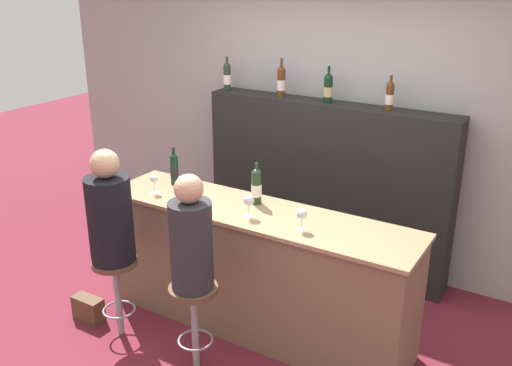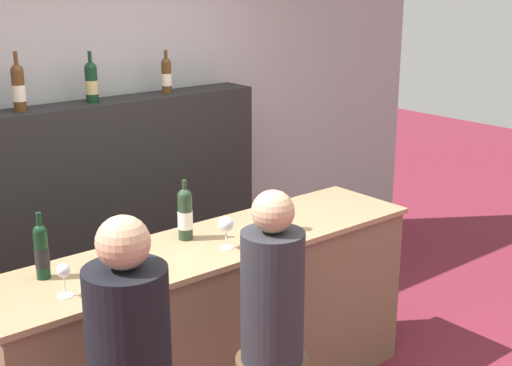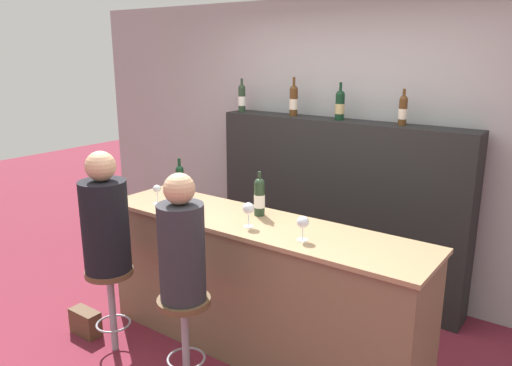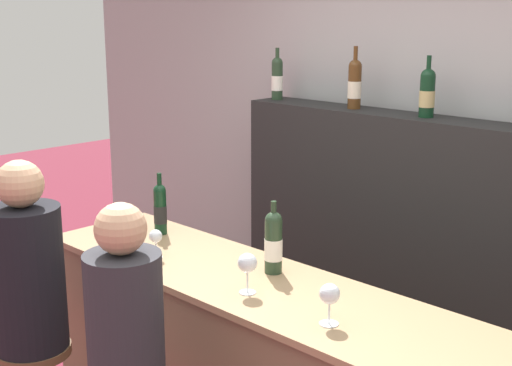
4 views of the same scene
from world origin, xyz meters
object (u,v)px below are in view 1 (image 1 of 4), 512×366
at_px(wine_bottle_backbar_0, 227,76).
at_px(wine_bottle_backbar_3, 390,96).
at_px(wine_bottle_counter_0, 174,169).
at_px(wine_glass_2, 249,201).
at_px(bar_stool_left, 116,277).
at_px(guest_seated_right, 191,239).
at_px(wine_bottle_backbar_2, 328,88).
at_px(wine_glass_0, 154,180).
at_px(wine_glass_1, 182,188).
at_px(handbag, 88,309).
at_px(wine_bottle_backbar_1, 281,81).
at_px(wine_glass_3, 302,215).
at_px(bar_stool_right, 194,305).
at_px(wine_bottle_counter_1, 256,186).
at_px(guest_seated_left, 110,214).

distance_m(wine_bottle_backbar_0, wine_bottle_backbar_3, 1.60).
height_order(wine_bottle_counter_0, wine_glass_2, wine_bottle_counter_0).
xyz_separation_m(bar_stool_left, guest_seated_right, (0.73, 0.00, 0.50)).
height_order(wine_bottle_backbar_2, wine_glass_2, wine_bottle_backbar_2).
xyz_separation_m(wine_glass_0, wine_glass_1, (0.28, 0.00, -0.01)).
bearing_deg(handbag, wine_glass_0, 57.00).
height_order(wine_bottle_counter_0, wine_bottle_backbar_1, wine_bottle_backbar_1).
bearing_deg(wine_glass_3, bar_stool_right, -137.23).
bearing_deg(bar_stool_left, bar_stool_right, 0.00).
height_order(wine_bottle_counter_1, wine_glass_1, wine_bottle_counter_1).
bearing_deg(wine_bottle_counter_1, bar_stool_left, -135.95).
relative_size(wine_glass_0, guest_seated_left, 0.18).
bearing_deg(bar_stool_right, wine_bottle_backbar_3, 70.42).
xyz_separation_m(wine_glass_2, bar_stool_right, (-0.13, -0.51, -0.62)).
bearing_deg(wine_bottle_backbar_3, guest_seated_left, -126.97).
height_order(wine_glass_0, guest_seated_left, guest_seated_left).
distance_m(wine_bottle_backbar_1, wine_glass_2, 1.53).
height_order(wine_bottle_backbar_1, bar_stool_right, wine_bottle_backbar_1).
bearing_deg(wine_glass_0, wine_bottle_backbar_1, 73.53).
bearing_deg(wine_bottle_backbar_3, handbag, -133.31).
distance_m(wine_bottle_counter_0, wine_bottle_backbar_1, 1.29).
height_order(wine_bottle_backbar_1, guest_seated_left, wine_bottle_backbar_1).
distance_m(wine_bottle_backbar_1, guest_seated_left, 2.00).
bearing_deg(wine_bottle_backbar_1, wine_glass_3, -55.77).
relative_size(wine_bottle_backbar_0, wine_bottle_backbar_2, 1.00).
height_order(wine_glass_0, guest_seated_right, guest_seated_right).
relative_size(bar_stool_right, handbag, 2.47).
bearing_deg(guest_seated_right, wine_bottle_backbar_1, 100.95).
relative_size(wine_bottle_counter_0, handbag, 1.22).
bearing_deg(wine_glass_2, wine_bottle_backbar_1, 110.01).
bearing_deg(wine_glass_3, wine_bottle_backbar_3, 85.50).
xyz_separation_m(wine_bottle_counter_1, wine_bottle_backbar_3, (0.61, 1.09, 0.55)).
bearing_deg(wine_bottle_backbar_0, wine_glass_1, -70.30).
bearing_deg(wine_glass_0, wine_glass_2, 0.00).
relative_size(wine_bottle_backbar_0, bar_stool_left, 0.49).
height_order(wine_bottle_counter_1, wine_glass_3, wine_bottle_counter_1).
bearing_deg(guest_seated_left, wine_glass_2, 30.62).
distance_m(wine_glass_1, bar_stool_right, 0.91).
xyz_separation_m(wine_bottle_backbar_1, bar_stool_left, (-0.37, -1.84, -1.21)).
relative_size(wine_bottle_counter_0, guest_seated_left, 0.37).
height_order(wine_bottle_backbar_0, bar_stool_left, wine_bottle_backbar_0).
bearing_deg(wine_glass_3, wine_bottle_backbar_0, 138.30).
distance_m(guest_seated_left, guest_seated_right, 0.73).
height_order(wine_glass_3, handbag, wine_glass_3).
height_order(wine_bottle_counter_1, wine_bottle_backbar_2, wine_bottle_backbar_2).
relative_size(wine_bottle_backbar_0, guest_seated_right, 0.39).
relative_size(wine_bottle_counter_0, wine_bottle_backbar_2, 1.00).
bearing_deg(wine_glass_3, wine_glass_0, -180.00).
bearing_deg(guest_seated_left, wine_bottle_backbar_1, 78.49).
height_order(wine_glass_2, bar_stool_right, wine_glass_2).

